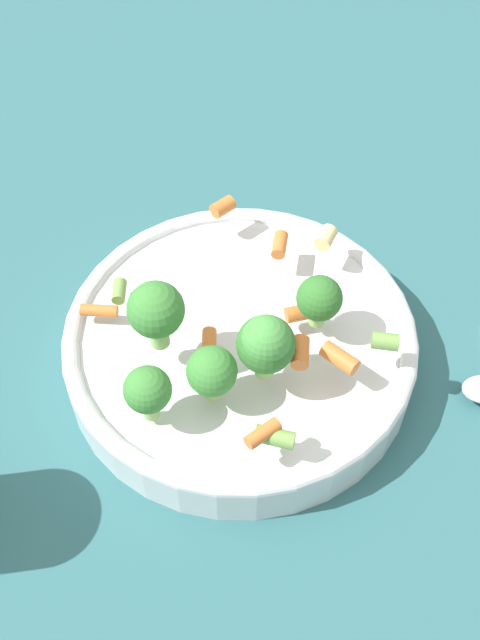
# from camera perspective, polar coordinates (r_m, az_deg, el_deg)

# --- Properties ---
(ground_plane) EXTENTS (3.00, 3.00, 0.00)m
(ground_plane) POSITION_cam_1_polar(r_m,az_deg,el_deg) (0.60, -0.00, -3.10)
(ground_plane) COLOR #2D6066
(bowl) EXTENTS (0.27, 0.27, 0.04)m
(bowl) POSITION_cam_1_polar(r_m,az_deg,el_deg) (0.59, -0.00, -1.80)
(bowl) COLOR silver
(bowl) RESTS_ON ground_plane
(pasta_salad) EXTENTS (0.24, 0.22, 0.07)m
(pasta_salad) POSITION_cam_1_polar(r_m,az_deg,el_deg) (0.52, -0.65, -1.36)
(pasta_salad) COLOR #8CB766
(pasta_salad) RESTS_ON bowl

